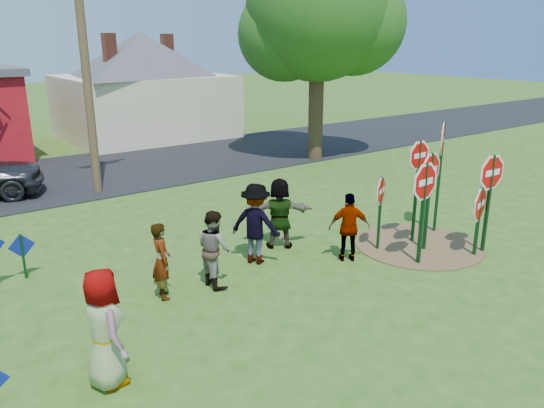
{
  "coord_description": "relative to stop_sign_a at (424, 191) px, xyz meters",
  "views": [
    {
      "loc": [
        -5.97,
        -8.88,
        5.03
      ],
      "look_at": [
        1.29,
        0.92,
        1.22
      ],
      "focal_mm": 35.0,
      "sensor_mm": 36.0,
      "label": 1
    }
  ],
  "objects": [
    {
      "name": "stop_sign_b",
      "position": [
        1.02,
        1.01,
        0.26
      ],
      "size": [
        1.0,
        0.07,
        2.78
      ],
      "rotation": [
        0.0,
        0.0,
        0.02
      ],
      "color": "#0F3817",
      "rests_on": "ground"
    },
    {
      "name": "stop_sign_f",
      "position": [
        1.86,
        -0.47,
        0.07
      ],
      "size": [
        1.17,
        0.1,
        2.6
      ],
      "rotation": [
        0.0,
        0.0,
        -0.07
      ],
      "color": "#0F3817",
      "rests_on": "ground"
    },
    {
      "name": "ground",
      "position": [
        -3.57,
        1.73,
        -1.77
      ],
      "size": [
        120.0,
        120.0,
        0.0
      ],
      "primitive_type": "plane",
      "color": "#2D5418",
      "rests_on": "ground"
    },
    {
      "name": "blue_diamond_d",
      "position": [
        -7.56,
        4.62,
        -1.13
      ],
      "size": [
        0.56,
        0.06,
        1.04
      ],
      "rotation": [
        0.0,
        0.0,
        0.07
      ],
      "color": "#0F3817",
      "rests_on": "ground"
    },
    {
      "name": "person_a",
      "position": [
        -7.42,
        -0.1,
        -0.83
      ],
      "size": [
        0.64,
        0.94,
        1.88
      ],
      "primitive_type": "imported",
      "rotation": [
        0.0,
        0.0,
        1.62
      ],
      "color": "#3F5182",
      "rests_on": "ground"
    },
    {
      "name": "person_c",
      "position": [
        -4.38,
        1.88,
        -0.94
      ],
      "size": [
        0.63,
        0.81,
        1.66
      ],
      "primitive_type": "imported",
      "rotation": [
        0.0,
        0.0,
        1.57
      ],
      "color": "brown",
      "rests_on": "ground"
    },
    {
      "name": "stop_sign_c",
      "position": [
        0.8,
        0.47,
        0.05
      ],
      "size": [
        1.13,
        0.2,
        2.62
      ],
      "rotation": [
        0.0,
        0.0,
        0.16
      ],
      "color": "#0F3817",
      "rests_on": "ground"
    },
    {
      "name": "cream_house",
      "position": [
        1.93,
        19.73,
        1.16
      ],
      "size": [
        9.4,
        9.4,
        6.5
      ],
      "color": "beige",
      "rests_on": "ground"
    },
    {
      "name": "person_b",
      "position": [
        -5.51,
        2.0,
        -0.97
      ],
      "size": [
        0.51,
        0.65,
        1.59
      ],
      "primitive_type": "imported",
      "rotation": [
        0.0,
        0.0,
        1.34
      ],
      "color": "#2B6D61",
      "rests_on": "ground"
    },
    {
      "name": "dirt_patch",
      "position": [
        0.93,
        0.73,
        -1.75
      ],
      "size": [
        3.2,
        3.2,
        0.03
      ],
      "primitive_type": "cylinder",
      "color": "brown",
      "rests_on": "ground"
    },
    {
      "name": "person_d",
      "position": [
        -2.98,
        2.34,
        -0.81
      ],
      "size": [
        1.25,
        1.42,
        1.91
      ],
      "primitive_type": "imported",
      "rotation": [
        0.0,
        0.0,
        2.13
      ],
      "color": "#34353A",
      "rests_on": "ground"
    },
    {
      "name": "stop_sign_g",
      "position": [
        -0.11,
        1.16,
        -0.4
      ],
      "size": [
        0.86,
        0.45,
        2.01
      ],
      "rotation": [
        0.0,
        0.0,
        0.48
      ],
      "color": "#0F3817",
      "rests_on": "ground"
    },
    {
      "name": "stop_sign_d",
      "position": [
        2.09,
        1.13,
        0.53
      ],
      "size": [
        1.01,
        0.65,
        3.16
      ],
      "rotation": [
        0.0,
        0.0,
        0.57
      ],
      "color": "#0F3817",
      "rests_on": "ground"
    },
    {
      "name": "road",
      "position": [
        -3.57,
        13.23,
        -1.75
      ],
      "size": [
        120.0,
        7.5,
        0.04
      ],
      "primitive_type": "cube",
      "color": "black",
      "rests_on": "ground"
    },
    {
      "name": "person_f",
      "position": [
        -1.97,
        2.77,
        -0.87
      ],
      "size": [
        1.67,
        1.39,
        1.79
      ],
      "primitive_type": "imported",
      "rotation": [
        0.0,
        0.0,
        2.53
      ],
      "color": "#215130",
      "rests_on": "ground"
    },
    {
      "name": "person_e",
      "position": [
        -1.17,
        1.12,
        -0.94
      ],
      "size": [
        1.02,
        0.9,
        1.65
      ],
      "primitive_type": "imported",
      "rotation": [
        0.0,
        0.0,
        2.51
      ],
      "color": "#533661",
      "rests_on": "ground"
    },
    {
      "name": "leafy_tree",
      "position": [
        5.67,
        10.05,
        4.15
      ],
      "size": [
        6.46,
        5.9,
        9.18
      ],
      "color": "#382819",
      "rests_on": "ground"
    },
    {
      "name": "stop_sign_e",
      "position": [
        1.49,
        -0.49,
        -0.56
      ],
      "size": [
        1.11,
        0.34,
        1.87
      ],
      "rotation": [
        0.0,
        0.0,
        0.28
      ],
      "color": "#0F3817",
      "rests_on": "ground"
    },
    {
      "name": "utility_pole",
      "position": [
        -3.95,
        10.43,
        2.94
      ],
      "size": [
        2.15,
        0.65,
        8.95
      ],
      "rotation": [
        0.0,
        0.0,
        0.24
      ],
      "color": "#4C3823",
      "rests_on": "ground"
    },
    {
      "name": "stop_sign_a",
      "position": [
        0.0,
        0.0,
        0.0
      ],
      "size": [
        1.17,
        0.1,
        2.57
      ],
      "rotation": [
        0.0,
        0.0,
        0.07
      ],
      "color": "#0F3817",
      "rests_on": "ground"
    }
  ]
}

